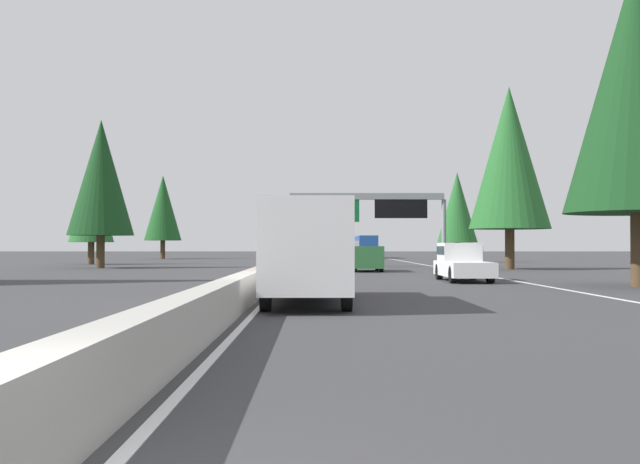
{
  "coord_description": "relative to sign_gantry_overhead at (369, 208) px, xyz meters",
  "views": [
    {
      "loc": [
        -4.57,
        -1.83,
        1.71
      ],
      "look_at": [
        49.84,
        -2.1,
        2.75
      ],
      "focal_mm": 40.94,
      "sensor_mm": 36.0,
      "label": 1
    }
  ],
  "objects": [
    {
      "name": "ground_plane",
      "position": [
        6.49,
        6.04,
        -4.71
      ],
      "size": [
        320.0,
        320.0,
        0.0
      ],
      "primitive_type": "plane",
      "color": "#38383A"
    },
    {
      "name": "median_barrier",
      "position": [
        26.49,
        6.34,
        -4.26
      ],
      "size": [
        180.0,
        0.56,
        0.9
      ],
      "primitive_type": "cube",
      "color": "#ADAAA3",
      "rests_on": "ground"
    },
    {
      "name": "shoulder_stripe_right",
      "position": [
        16.49,
        -5.48,
        -4.7
      ],
      "size": [
        160.0,
        0.16,
        0.01
      ],
      "primitive_type": "cube",
      "color": "silver",
      "rests_on": "ground"
    },
    {
      "name": "shoulder_stripe_median",
      "position": [
        16.49,
        5.79,
        -4.7
      ],
      "size": [
        160.0,
        0.16,
        0.01
      ],
      "primitive_type": "cube",
      "color": "silver",
      "rests_on": "ground"
    },
    {
      "name": "sign_gantry_overhead",
      "position": [
        0.0,
        0.0,
        0.0
      ],
      "size": [
        0.5,
        12.68,
        5.92
      ],
      "color": "gray",
      "rests_on": "ground"
    },
    {
      "name": "box_truck_mid_right",
      "position": [
        -36.33,
        4.48,
        -3.1
      ],
      "size": [
        8.5,
        2.4,
        2.95
      ],
      "color": "white",
      "rests_on": "ground"
    },
    {
      "name": "minivan_mid_left",
      "position": [
        -9.07,
        0.84,
        -3.76
      ],
      "size": [
        5.0,
        1.95,
        1.69
      ],
      "color": "#2D6B38",
      "rests_on": "ground"
    },
    {
      "name": "sedan_far_right",
      "position": [
        20.19,
        4.34,
        -4.03
      ],
      "size": [
        4.4,
        1.8,
        1.47
      ],
      "color": "#1E4793",
      "rests_on": "ground"
    },
    {
      "name": "bus_far_left",
      "position": [
        44.04,
        -2.74,
        -2.99
      ],
      "size": [
        11.5,
        2.55,
        3.1
      ],
      "color": "#1E4793",
      "rests_on": "ground"
    },
    {
      "name": "sedan_near_right",
      "position": [
        33.55,
        4.08,
        -4.03
      ],
      "size": [
        4.4,
        1.8,
        1.47
      ],
      "color": "maroon",
      "rests_on": "ground"
    },
    {
      "name": "pickup_far_center",
      "position": [
        -22.54,
        -2.89,
        -3.8
      ],
      "size": [
        5.6,
        2.0,
        1.86
      ],
      "color": "white",
      "rests_on": "ground"
    },
    {
      "name": "conifer_right_foreground",
      "position": [
        -27.42,
        -9.42,
        3.87
      ],
      "size": [
        6.21,
        6.21,
        14.11
      ],
      "color": "#4C3823",
      "rests_on": "ground"
    },
    {
      "name": "conifer_right_near",
      "position": [
        -4.93,
        -9.92,
        3.45
      ],
      "size": [
        5.9,
        5.9,
        13.42
      ],
      "color": "#4C3823",
      "rests_on": "ground"
    },
    {
      "name": "conifer_right_mid",
      "position": [
        17.49,
        -10.43,
        0.99
      ],
      "size": [
        4.13,
        4.13,
        9.39
      ],
      "color": "#4C3823",
      "rests_on": "ground"
    },
    {
      "name": "conifer_left_near",
      "position": [
        -1.78,
        20.88,
        2.28
      ],
      "size": [
        5.06,
        5.06,
        11.49
      ],
      "color": "#4C3823",
      "rests_on": "ground"
    },
    {
      "name": "conifer_left_mid",
      "position": [
        9.41,
        25.06,
        0.97
      ],
      "size": [
        4.11,
        4.11,
        9.35
      ],
      "color": "#4C3823",
      "rests_on": "ground"
    },
    {
      "name": "conifer_left_far",
      "position": [
        37.87,
        24.44,
        1.99
      ],
      "size": [
        4.85,
        4.85,
        11.03
      ],
      "color": "#4C3823",
      "rests_on": "ground"
    }
  ]
}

